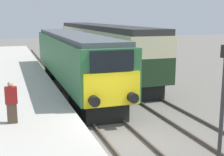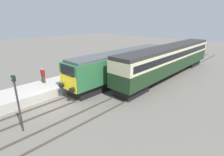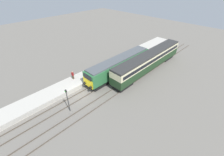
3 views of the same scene
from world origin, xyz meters
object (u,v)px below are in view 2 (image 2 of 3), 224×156
object	(u,v)px
locomotive	(123,64)
passenger_carriage	(170,58)
signal_post	(17,100)
person_on_platform	(43,76)

from	to	relation	value
locomotive	passenger_carriage	distance (m)	6.27
passenger_carriage	signal_post	size ratio (longest dim) A/B	5.11
person_on_platform	locomotive	bearing A→B (deg)	63.81
passenger_carriage	signal_post	distance (m)	18.07
locomotive	passenger_carriage	world-z (taller)	passenger_carriage
locomotive	signal_post	size ratio (longest dim) A/B	4.07
passenger_carriage	person_on_platform	xyz separation A→B (m)	(-7.45, -13.50, -0.85)
person_on_platform	passenger_carriage	bearing A→B (deg)	61.10
locomotive	signal_post	distance (m)	12.84
locomotive	signal_post	bearing A→B (deg)	-82.39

